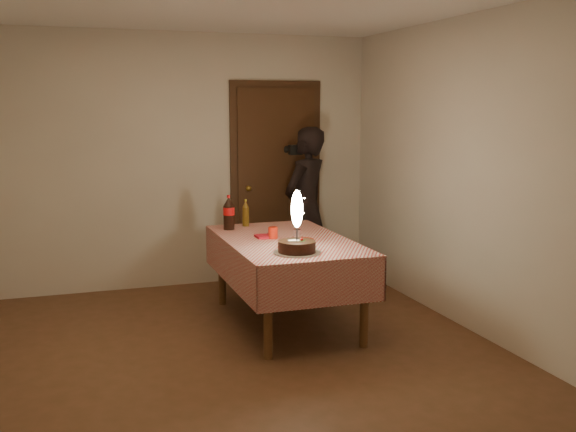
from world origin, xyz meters
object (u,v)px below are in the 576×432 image
object	(u,v)px
dining_table	(286,251)
clear_cup	(297,235)
red_plate	(301,240)
amber_bottle_left	(246,214)
photographer	(306,207)
red_cup	(273,233)
birthday_cake	(297,238)
cola_bottle	(229,213)

from	to	relation	value
dining_table	clear_cup	distance (m)	0.18
red_plate	amber_bottle_left	world-z (taller)	amber_bottle_left
photographer	red_cup	bearing A→B (deg)	-122.48
birthday_cake	red_plate	size ratio (longest dim) A/B	2.22
clear_cup	photographer	distance (m)	1.35
cola_bottle	dining_table	bearing A→B (deg)	-59.66
clear_cup	cola_bottle	world-z (taller)	cola_bottle
photographer	clear_cup	bearing A→B (deg)	-113.40
clear_cup	dining_table	bearing A→B (deg)	139.00
dining_table	birthday_cake	bearing A→B (deg)	-99.89
dining_table	birthday_cake	world-z (taller)	birthday_cake
red_plate	clear_cup	bearing A→B (deg)	147.55
red_plate	amber_bottle_left	bearing A→B (deg)	108.31
dining_table	amber_bottle_left	size ratio (longest dim) A/B	6.75
dining_table	red_cup	distance (m)	0.19
dining_table	cola_bottle	size ratio (longest dim) A/B	5.42
dining_table	clear_cup	size ratio (longest dim) A/B	19.11
birthday_cake	photographer	distance (m)	1.85
amber_bottle_left	cola_bottle	bearing A→B (deg)	-148.34
red_cup	amber_bottle_left	xyz separation A→B (m)	(-0.06, 0.66, 0.07)
birthday_cake	red_cup	xyz separation A→B (m)	(-0.00, 0.60, -0.06)
red_plate	clear_cup	size ratio (longest dim) A/B	2.44
red_cup	cola_bottle	bearing A→B (deg)	115.15
red_cup	photographer	distance (m)	1.32
red_plate	cola_bottle	distance (m)	0.83
cola_bottle	photographer	xyz separation A→B (m)	(0.96, 0.57, -0.07)
red_plate	photographer	distance (m)	1.36
birthday_cake	amber_bottle_left	xyz separation A→B (m)	(-0.07, 1.25, 0.00)
cola_bottle	amber_bottle_left	world-z (taller)	cola_bottle
dining_table	cola_bottle	xyz separation A→B (m)	(-0.35, 0.60, 0.25)
birthday_cake	cola_bottle	distance (m)	1.17
clear_cup	cola_bottle	bearing A→B (deg)	122.64
dining_table	photographer	bearing A→B (deg)	62.50
birthday_cake	cola_bottle	world-z (taller)	birthday_cake
red_cup	dining_table	bearing A→B (deg)	-31.78
red_plate	cola_bottle	size ratio (longest dim) A/B	0.69
cola_bottle	amber_bottle_left	bearing A→B (deg)	31.66
red_plate	amber_bottle_left	size ratio (longest dim) A/B	0.86
red_plate	photographer	bearing A→B (deg)	68.09
dining_table	cola_bottle	bearing A→B (deg)	120.34
birthday_cake	clear_cup	xyz separation A→B (m)	(0.17, 0.47, -0.07)
photographer	amber_bottle_left	bearing A→B (deg)	-149.30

